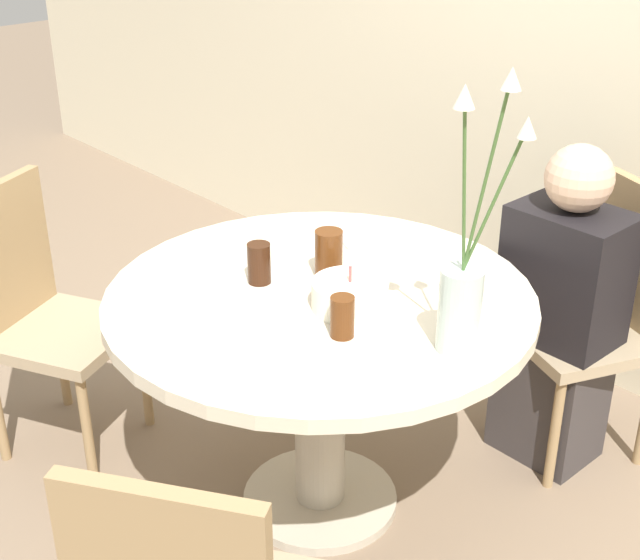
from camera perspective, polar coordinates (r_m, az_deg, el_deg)
ground_plane at (r=2.82m, az=0.00°, el=-14.01°), size 16.00×16.00×0.00m
wall_back at (r=3.20m, az=17.85°, el=15.68°), size 8.00×0.05×2.60m
dining_table at (r=2.49m, az=0.00°, el=-3.83°), size 1.18×1.18×0.72m
chair_near_front at (r=2.95m, az=17.70°, el=-1.75°), size 0.52×0.52×0.90m
chair_right_flank at (r=2.96m, az=-17.48°, el=-1.59°), size 0.54×0.54×0.90m
birthday_cake at (r=2.32m, az=1.89°, el=-0.99°), size 0.20×0.20×0.12m
flower_vase at (r=2.10m, az=9.17°, el=-0.58°), size 0.20×0.17×0.71m
side_plate at (r=2.72m, az=3.68°, el=2.42°), size 0.21×0.21×0.01m
drink_glass_0 at (r=2.19m, az=1.43°, el=-2.36°), size 0.06×0.06×0.11m
drink_glass_1 at (r=2.46m, az=-3.92°, el=1.08°), size 0.07×0.07×0.12m
drink_glass_2 at (r=2.48m, az=0.56°, el=1.67°), size 0.08×0.08×0.14m
person_guest at (r=2.86m, az=15.11°, el=-2.41°), size 0.34×0.24×1.06m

